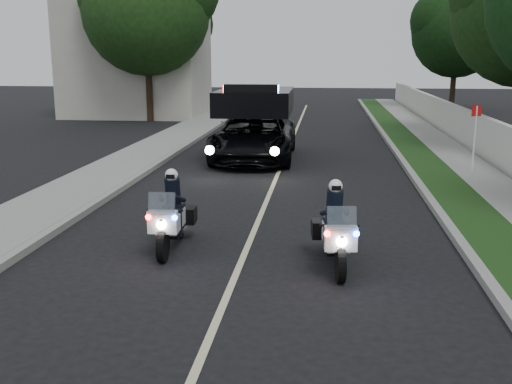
% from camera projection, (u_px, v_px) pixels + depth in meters
% --- Properties ---
extents(ground, '(120.00, 120.00, 0.00)m').
position_uv_depth(ground, '(241.00, 263.00, 10.74)').
color(ground, black).
rests_on(ground, ground).
extents(curb_right, '(0.20, 60.00, 0.15)m').
position_uv_depth(curb_right, '(405.00, 165.00, 19.95)').
color(curb_right, gray).
rests_on(curb_right, ground).
extents(grass_verge, '(1.20, 60.00, 0.16)m').
position_uv_depth(grass_verge, '(427.00, 165.00, 19.87)').
color(grass_verge, '#193814').
rests_on(grass_verge, ground).
extents(sidewalk_right, '(1.40, 60.00, 0.16)m').
position_uv_depth(sidewalk_right, '(467.00, 166.00, 19.72)').
color(sidewalk_right, gray).
rests_on(sidewalk_right, ground).
extents(property_wall, '(0.22, 60.00, 1.50)m').
position_uv_depth(property_wall, '(501.00, 146.00, 19.46)').
color(property_wall, beige).
rests_on(property_wall, ground).
extents(curb_left, '(0.20, 60.00, 0.15)m').
position_uv_depth(curb_left, '(164.00, 160.00, 20.87)').
color(curb_left, gray).
rests_on(curb_left, ground).
extents(sidewalk_left, '(2.00, 60.00, 0.16)m').
position_uv_depth(sidewalk_left, '(133.00, 159.00, 20.99)').
color(sidewalk_left, gray).
rests_on(sidewalk_left, ground).
extents(building_far, '(8.00, 6.00, 7.00)m').
position_uv_depth(building_far, '(137.00, 57.00, 36.27)').
color(building_far, '#A8A396').
rests_on(building_far, ground).
extents(lane_marking, '(0.12, 50.00, 0.01)m').
position_uv_depth(lane_marking, '(282.00, 164.00, 20.42)').
color(lane_marking, '#BFB78C').
rests_on(lane_marking, ground).
extents(police_moto_left, '(0.71, 1.84, 1.54)m').
position_uv_depth(police_moto_left, '(172.00, 248.00, 11.55)').
color(police_moto_left, silver).
rests_on(police_moto_left, ground).
extents(police_moto_right, '(0.83, 1.87, 1.54)m').
position_uv_depth(police_moto_right, '(334.00, 266.00, 10.59)').
color(police_moto_right, white).
rests_on(police_moto_right, ground).
extents(police_suv, '(2.86, 5.98, 2.88)m').
position_uv_depth(police_suv, '(254.00, 159.00, 21.42)').
color(police_suv, black).
rests_on(police_suv, ground).
extents(bicycle, '(0.84, 1.93, 0.98)m').
position_uv_depth(bicycle, '(251.00, 125.00, 32.18)').
color(bicycle, black).
rests_on(bicycle, ground).
extents(cyclist, '(0.68, 0.46, 1.84)m').
position_uv_depth(cyclist, '(251.00, 125.00, 32.18)').
color(cyclist, black).
rests_on(cyclist, ground).
extents(sign_post, '(0.45, 0.45, 2.22)m').
position_uv_depth(sign_post, '(471.00, 175.00, 18.70)').
color(sign_post, '#B61E0D').
rests_on(sign_post, ground).
extents(tree_right_e, '(7.82, 7.82, 9.89)m').
position_uv_depth(tree_right_e, '(451.00, 110.00, 40.95)').
color(tree_right_e, black).
rests_on(tree_right_e, ground).
extents(tree_left_near, '(8.56, 8.56, 11.59)m').
position_uv_depth(tree_left_near, '(151.00, 121.00, 33.85)').
color(tree_left_near, '#1D4115').
rests_on(tree_left_near, ground).
extents(tree_left_far, '(7.10, 7.10, 9.22)m').
position_uv_depth(tree_left_far, '(169.00, 108.00, 42.46)').
color(tree_left_far, black).
rests_on(tree_left_far, ground).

